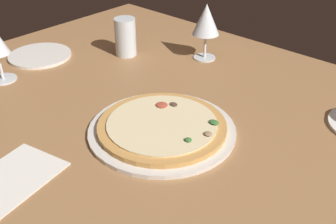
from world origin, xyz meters
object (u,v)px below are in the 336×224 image
pizza_main (162,128)px  water_glass (125,39)px  side_plate (40,55)px  wine_glass_near (206,20)px  paper_menu (9,181)px

pizza_main → water_glass: water_glass is taller
pizza_main → side_plate: size_ratio=1.74×
pizza_main → water_glass: 46.27cm
wine_glass_near → water_glass: (-20.36, -14.59, -6.95)cm
pizza_main → water_glass: (-38.90, 24.71, 4.18)cm
water_glass → side_plate: bearing=-133.6°
side_plate → paper_menu: bearing=-38.6°
wine_glass_near → side_plate: size_ratio=0.89×
side_plate → wine_glass_near: bearing=41.2°
paper_menu → side_plate: bearing=129.7°
wine_glass_near → side_plate: wine_glass_near is taller
water_glass → pizza_main: bearing=-32.4°
pizza_main → side_plate: 57.94cm
pizza_main → paper_menu: size_ratio=1.66×
pizza_main → paper_menu: (-10.40, -32.83, -1.03)cm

